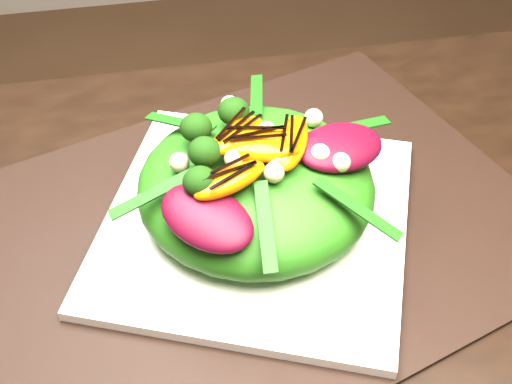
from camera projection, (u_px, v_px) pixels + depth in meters
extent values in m
cube|color=black|center=(256.00, 227.00, 0.63)|extent=(0.60, 0.52, 0.00)
cube|color=white|center=(256.00, 221.00, 0.62)|extent=(0.35, 0.35, 0.01)
cylinder|color=white|center=(256.00, 211.00, 0.61)|extent=(0.29, 0.29, 0.02)
ellipsoid|color=#296913|center=(256.00, 185.00, 0.59)|extent=(0.25, 0.25, 0.07)
ellipsoid|color=#400615|center=(340.00, 147.00, 0.58)|extent=(0.09, 0.07, 0.02)
ellipsoid|color=#FF6304|center=(225.00, 143.00, 0.57)|extent=(0.07, 0.06, 0.02)
sphere|color=#163209|center=(165.00, 145.00, 0.56)|extent=(0.05, 0.05, 0.04)
sphere|color=beige|center=(289.00, 187.00, 0.53)|extent=(0.02, 0.02, 0.02)
cube|color=black|center=(225.00, 134.00, 0.56)|extent=(0.04, 0.03, 0.00)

